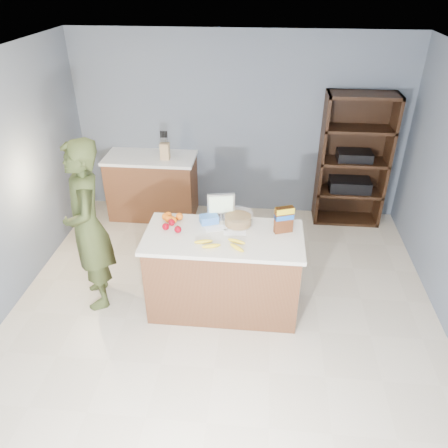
# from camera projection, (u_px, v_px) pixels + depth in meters

# --- Properties ---
(floor) EXTENTS (4.50, 5.00, 0.02)m
(floor) POSITION_uv_depth(u_px,v_px,m) (221.00, 325.00, 4.46)
(floor) COLOR beige
(floor) RESTS_ON ground
(walls) EXTENTS (4.52, 5.02, 2.51)m
(walls) POSITION_uv_depth(u_px,v_px,m) (220.00, 178.00, 3.61)
(walls) COLOR slate
(walls) RESTS_ON ground
(counter_peninsula) EXTENTS (1.56, 0.76, 0.90)m
(counter_peninsula) POSITION_uv_depth(u_px,v_px,m) (224.00, 275.00, 4.50)
(counter_peninsula) COLOR brown
(counter_peninsula) RESTS_ON ground
(back_cabinet) EXTENTS (1.24, 0.62, 0.90)m
(back_cabinet) POSITION_uv_depth(u_px,v_px,m) (153.00, 186.00, 6.20)
(back_cabinet) COLOR brown
(back_cabinet) RESTS_ON ground
(shelving_unit) EXTENTS (0.90, 0.40, 1.80)m
(shelving_unit) POSITION_uv_depth(u_px,v_px,m) (352.00, 162.00, 5.89)
(shelving_unit) COLOR black
(shelving_unit) RESTS_ON ground
(person) EXTENTS (0.68, 0.79, 1.83)m
(person) POSITION_uv_depth(u_px,v_px,m) (88.00, 227.00, 4.36)
(person) COLOR #37411D
(person) RESTS_ON ground
(knife_block) EXTENTS (0.12, 0.10, 0.31)m
(knife_block) POSITION_uv_depth(u_px,v_px,m) (165.00, 151.00, 5.84)
(knife_block) COLOR tan
(knife_block) RESTS_ON back_cabinet
(envelopes) EXTENTS (0.43, 0.21, 0.00)m
(envelopes) POSITION_uv_depth(u_px,v_px,m) (225.00, 230.00, 4.33)
(envelopes) COLOR white
(envelopes) RESTS_ON counter_peninsula
(bananas) EXTENTS (0.50, 0.23, 0.04)m
(bananas) POSITION_uv_depth(u_px,v_px,m) (222.00, 244.00, 4.09)
(bananas) COLOR yellow
(bananas) RESTS_ON counter_peninsula
(apples) EXTENTS (0.20, 0.20, 0.07)m
(apples) POSITION_uv_depth(u_px,v_px,m) (172.00, 226.00, 4.33)
(apples) COLOR #91000E
(apples) RESTS_ON counter_peninsula
(oranges) EXTENTS (0.22, 0.17, 0.08)m
(oranges) POSITION_uv_depth(u_px,v_px,m) (171.00, 218.00, 4.47)
(oranges) COLOR #E55E0E
(oranges) RESTS_ON counter_peninsula
(blue_carton) EXTENTS (0.21, 0.18, 0.08)m
(blue_carton) POSITION_uv_depth(u_px,v_px,m) (209.00, 219.00, 4.44)
(blue_carton) COLOR blue
(blue_carton) RESTS_ON counter_peninsula
(salad_bowl) EXTENTS (0.30, 0.30, 0.13)m
(salad_bowl) POSITION_uv_depth(u_px,v_px,m) (238.00, 219.00, 4.41)
(salad_bowl) COLOR #267219
(salad_bowl) RESTS_ON counter_peninsula
(tv) EXTENTS (0.28, 0.12, 0.28)m
(tv) POSITION_uv_depth(u_px,v_px,m) (221.00, 205.00, 4.46)
(tv) COLOR silver
(tv) RESTS_ON counter_peninsula
(cereal_box) EXTENTS (0.19, 0.13, 0.27)m
(cereal_box) POSITION_uv_depth(u_px,v_px,m) (284.00, 218.00, 4.23)
(cereal_box) COLOR #592B14
(cereal_box) RESTS_ON counter_peninsula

